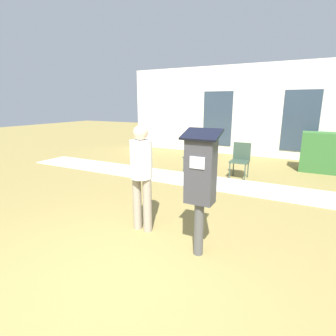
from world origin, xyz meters
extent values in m
plane|color=olive|center=(0.00, 0.00, 0.00)|extent=(40.00, 40.00, 0.00)
cube|color=beige|center=(0.00, 4.08, 0.01)|extent=(12.00, 1.10, 0.02)
cube|color=silver|center=(0.00, 8.06, 1.60)|extent=(10.00, 0.24, 3.20)
cube|color=#2D3D4C|center=(-1.40, 7.93, 1.30)|extent=(1.10, 0.02, 2.00)
cube|color=#2D3D4C|center=(1.40, 7.93, 1.30)|extent=(1.10, 0.02, 2.00)
cylinder|color=#4C4C4C|center=(0.56, 1.06, 0.35)|extent=(0.12, 0.12, 0.70)
cube|color=#38383D|center=(0.56, 1.06, 1.10)|extent=(0.34, 0.22, 0.80)
cube|color=silver|center=(0.56, 0.94, 1.22)|extent=(0.18, 0.01, 0.14)
cube|color=black|center=(0.56, 1.06, 1.53)|extent=(0.44, 0.31, 0.12)
cylinder|color=gray|center=(-0.53, 1.29, 0.41)|extent=(0.13, 0.13, 0.82)
cylinder|color=gray|center=(-0.35, 1.29, 0.41)|extent=(0.13, 0.13, 0.82)
cylinder|color=white|center=(-0.44, 1.29, 1.09)|extent=(0.32, 0.32, 0.55)
sphere|color=#D8AD8C|center=(-0.44, 1.29, 1.48)|extent=(0.21, 0.21, 0.21)
cylinder|color=#334738|center=(-1.27, 4.63, 0.21)|extent=(0.03, 0.03, 0.42)
cylinder|color=#334738|center=(-0.89, 4.63, 0.21)|extent=(0.03, 0.03, 0.42)
cylinder|color=#334738|center=(-1.27, 5.01, 0.21)|extent=(0.03, 0.03, 0.42)
cylinder|color=#334738|center=(-0.89, 5.01, 0.21)|extent=(0.03, 0.03, 0.42)
cube|color=#334738|center=(-1.08, 4.82, 0.44)|extent=(0.44, 0.44, 0.04)
cube|color=#334738|center=(-1.08, 5.02, 0.68)|extent=(0.44, 0.04, 0.44)
cylinder|color=#334738|center=(0.01, 4.61, 0.21)|extent=(0.03, 0.03, 0.42)
cylinder|color=#334738|center=(0.39, 4.61, 0.21)|extent=(0.03, 0.03, 0.42)
cylinder|color=#334738|center=(0.01, 4.99, 0.21)|extent=(0.03, 0.03, 0.42)
cylinder|color=#334738|center=(0.39, 4.99, 0.21)|extent=(0.03, 0.03, 0.42)
cube|color=#334738|center=(0.20, 4.80, 0.44)|extent=(0.44, 0.44, 0.04)
cube|color=#334738|center=(0.20, 5.00, 0.68)|extent=(0.44, 0.04, 0.44)
camera|label=1|loc=(1.61, -1.77, 1.88)|focal=28.00mm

